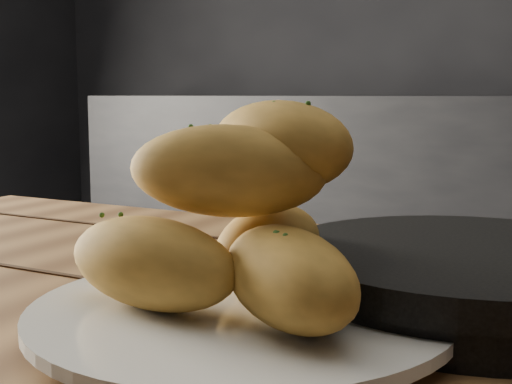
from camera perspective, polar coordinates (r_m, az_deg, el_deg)
counter at (r=2.67m, az=14.78°, el=-2.25°), size 2.80×0.60×0.90m
plate at (r=0.47m, az=-1.18°, el=-10.04°), size 0.28×0.28×0.02m
bread_rolls at (r=0.46m, az=-1.18°, el=-2.33°), size 0.24×0.20×0.13m
skillet at (r=0.54m, az=17.02°, el=-6.50°), size 0.40×0.27×0.05m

